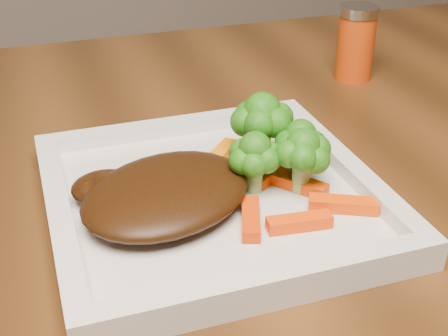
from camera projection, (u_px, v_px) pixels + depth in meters
name	position (u px, v px, depth m)	size (l,w,h in m)	color
plate	(213.00, 202.00, 0.53)	(0.27, 0.27, 0.01)	silver
steak	(167.00, 193.00, 0.50)	(0.15, 0.12, 0.03)	#351A08
broccoli_0	(262.00, 128.00, 0.56)	(0.06, 0.06, 0.07)	#157112
broccoli_1	(300.00, 144.00, 0.54)	(0.05, 0.05, 0.06)	#377613
broccoli_2	(302.00, 160.00, 0.52)	(0.05, 0.05, 0.06)	#3B7012
broccoli_3	(255.00, 158.00, 0.52)	(0.05, 0.05, 0.06)	#276C12
carrot_0	(299.00, 222.00, 0.48)	(0.05, 0.01, 0.01)	#FF4104
carrot_1	(343.00, 204.00, 0.50)	(0.06, 0.01, 0.01)	#F64304
carrot_2	(251.00, 219.00, 0.49)	(0.05, 0.01, 0.01)	red
carrot_3	(302.00, 152.00, 0.58)	(0.06, 0.02, 0.01)	red
carrot_4	(220.00, 155.00, 0.58)	(0.05, 0.01, 0.01)	orange
carrot_5	(297.00, 183.00, 0.53)	(0.05, 0.01, 0.01)	#E64003
carrot_6	(272.00, 170.00, 0.55)	(0.05, 0.01, 0.01)	#D43C03
spice_shaker	(356.00, 43.00, 0.77)	(0.05, 0.05, 0.09)	#C73B0B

